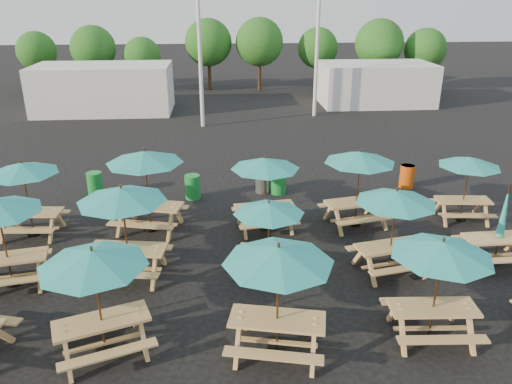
{
  "coord_description": "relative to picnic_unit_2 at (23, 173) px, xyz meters",
  "views": [
    {
      "loc": [
        -1.03,
        -12.72,
        6.87
      ],
      "look_at": [
        0.0,
        1.5,
        1.1
      ],
      "focal_mm": 35.0,
      "sensor_mm": 36.0,
      "label": 1
    }
  ],
  "objects": [
    {
      "name": "picnic_unit_5",
      "position": [
        3.49,
        0.08,
        0.22
      ],
      "size": [
        2.74,
        2.74,
        2.57
      ],
      "rotation": [
        0.0,
        0.0,
        -0.24
      ],
      "color": "tan",
      "rests_on": "ground"
    },
    {
      "name": "picnic_unit_9",
      "position": [
        10.05,
        -5.55,
        -0.01
      ],
      "size": [
        2.15,
        2.15,
        2.31
      ],
      "rotation": [
        0.0,
        0.0,
        -0.05
      ],
      "color": "tan",
      "rests_on": "ground"
    },
    {
      "name": "tree_3",
      "position": [
        5.02,
        23.46,
        1.4
      ],
      "size": [
        3.36,
        3.36,
        5.09
      ],
      "color": "#382314",
      "rests_on": "ground"
    },
    {
      "name": "waste_bin_5",
      "position": [
        12.64,
        3.07,
        -1.57
      ],
      "size": [
        0.54,
        0.54,
        0.86
      ],
      "primitive_type": "cylinder",
      "color": "gray",
      "rests_on": "ground"
    },
    {
      "name": "mast_0",
      "position": [
        4.77,
        12.74,
        4.0
      ],
      "size": [
        0.2,
        0.2,
        12.0
      ],
      "primitive_type": "cylinder",
      "color": "silver",
      "rests_on": "ground"
    },
    {
      "name": "waste_bin_0",
      "position": [
        1.18,
        3.08,
        -1.57
      ],
      "size": [
        0.54,
        0.54,
        0.86
      ],
      "primitive_type": "cylinder",
      "color": "#188632",
      "rests_on": "ground"
    },
    {
      "name": "picnic_unit_13",
      "position": [
        13.07,
        -2.61,
        -1.05
      ],
      "size": [
        1.87,
        1.65,
        2.32
      ],
      "rotation": [
        0.0,
        0.0,
        0.04
      ],
      "color": "tan",
      "rests_on": "ground"
    },
    {
      "name": "tree_1",
      "position": [
        -2.97,
        22.64,
        1.15
      ],
      "size": [
        3.11,
        3.11,
        4.72
      ],
      "color": "#382314",
      "rests_on": "ground"
    },
    {
      "name": "picnic_unit_4",
      "position": [
        3.29,
        -2.61,
        0.14
      ],
      "size": [
        2.49,
        2.49,
        2.48
      ],
      "rotation": [
        0.0,
        0.0,
        -0.14
      ],
      "color": "tan",
      "rests_on": "ground"
    },
    {
      "name": "waste_bin_2",
      "position": [
        7.22,
        2.95,
        -1.57
      ],
      "size": [
        0.54,
        0.54,
        0.86
      ],
      "primitive_type": "cylinder",
      "color": "gray",
      "rests_on": "ground"
    },
    {
      "name": "mast_1",
      "position": [
        11.27,
        14.74,
        4.0
      ],
      "size": [
        0.2,
        0.2,
        12.0
      ],
      "primitive_type": "cylinder",
      "color": "silver",
      "rests_on": "ground"
    },
    {
      "name": "picnic_unit_7",
      "position": [
        6.87,
        -2.75,
        -0.25
      ],
      "size": [
        2.23,
        2.23,
        2.03
      ],
      "rotation": [
        0.0,
        0.0,
        -0.28
      ],
      "color": "tan",
      "rests_on": "ground"
    },
    {
      "name": "picnic_unit_2",
      "position": [
        0.0,
        0.0,
        0.0
      ],
      "size": [
        2.18,
        2.18,
        2.32
      ],
      "rotation": [
        0.0,
        0.0,
        -0.07
      ],
      "color": "tan",
      "rests_on": "ground"
    },
    {
      "name": "ground",
      "position": [
        6.77,
        -1.26,
        -2.0
      ],
      "size": [
        120.0,
        120.0,
        0.0
      ],
      "primitive_type": "plane",
      "color": "black",
      "rests_on": "ground"
    },
    {
      "name": "picnic_unit_14",
      "position": [
        13.37,
        0.09,
        -0.15
      ],
      "size": [
        2.06,
        2.06,
        2.15
      ],
      "rotation": [
        0.0,
        0.0,
        -0.09
      ],
      "color": "tan",
      "rests_on": "ground"
    },
    {
      "name": "tree_4",
      "position": [
        8.67,
        23.0,
        1.46
      ],
      "size": [
        3.41,
        3.41,
        5.17
      ],
      "color": "#382314",
      "rests_on": "ground"
    },
    {
      "name": "picnic_unit_10",
      "position": [
        10.04,
        -2.85,
        -0.01
      ],
      "size": [
        2.41,
        2.41,
        2.3
      ],
      "rotation": [
        0.0,
        0.0,
        0.2
      ],
      "color": "tan",
      "rests_on": "ground"
    },
    {
      "name": "event_tent_1",
      "position": [
        15.77,
        17.74,
        -0.7
      ],
      "size": [
        7.0,
        4.0,
        2.6
      ],
      "primitive_type": "cube",
      "color": "silver",
      "rests_on": "ground"
    },
    {
      "name": "picnic_unit_3",
      "position": [
        3.26,
        -5.55,
        0.05
      ],
      "size": [
        2.7,
        2.7,
        2.38
      ],
      "rotation": [
        0.0,
        0.0,
        0.35
      ],
      "color": "tan",
      "rests_on": "ground"
    },
    {
      "name": "tree_6",
      "position": [
        17.0,
        21.64,
        1.42
      ],
      "size": [
        3.38,
        3.38,
        5.13
      ],
      "color": "#382314",
      "rests_on": "ground"
    },
    {
      "name": "event_tent_0",
      "position": [
        -1.23,
        16.74,
        -0.6
      ],
      "size": [
        8.0,
        4.0,
        2.8
      ],
      "primitive_type": "cube",
      "color": "silver",
      "rests_on": "ground"
    },
    {
      "name": "picnic_unit_11",
      "position": [
        9.88,
        -0.02,
        0.1
      ],
      "size": [
        2.55,
        2.55,
        2.44
      ],
      "rotation": [
        0.0,
        0.0,
        0.21
      ],
      "color": "tan",
      "rests_on": "ground"
    },
    {
      "name": "waste_bin_4",
      "position": [
        12.63,
        3.05,
        -1.57
      ],
      "size": [
        0.54,
        0.54,
        0.86
      ],
      "primitive_type": "cylinder",
      "color": "#D34D0C",
      "rests_on": "ground"
    },
    {
      "name": "picnic_unit_8",
      "position": [
        7.02,
        -0.11,
        0.01
      ],
      "size": [
        2.32,
        2.32,
        2.33
      ],
      "rotation": [
        0.0,
        0.0,
        0.14
      ],
      "color": "tan",
      "rests_on": "ground"
    },
    {
      "name": "waste_bin_3",
      "position": [
        7.77,
        2.79,
        -1.57
      ],
      "size": [
        0.54,
        0.54,
        0.86
      ],
      "primitive_type": "cylinder",
      "color": "#188632",
      "rests_on": "ground"
    },
    {
      "name": "picnic_unit_6",
      "position": [
        6.76,
        -5.78,
        0.1
      ],
      "size": [
        2.57,
        2.57,
        2.44
      ],
      "rotation": [
        0.0,
        0.0,
        -0.22
      ],
      "color": "tan",
      "rests_on": "ground"
    },
    {
      "name": "tree_2",
      "position": [
        0.38,
        22.4,
        0.62
      ],
      "size": [
        2.59,
        2.59,
        3.93
      ],
      "color": "#382314",
      "rests_on": "ground"
    },
    {
      "name": "tree_7",
      "position": [
        20.4,
        21.67,
        0.99
      ],
      "size": [
        2.95,
        2.95,
        4.48
      ],
      "color": "#382314",
      "rests_on": "ground"
    },
    {
      "name": "tree_5",
      "position": [
        12.99,
        23.42,
        0.97
      ],
      "size": [
        2.94,
        2.94,
        4.45
      ],
      "color": "#382314",
      "rests_on": "ground"
    },
    {
      "name": "tree_0",
      "position": [
        -7.3,
        23.99,
        0.83
      ],
      "size": [
        2.8,
        2.8,
        4.24
      ],
      "color": "#382314",
      "rests_on": "ground"
    },
    {
      "name": "waste_bin_1",
      "position": [
        4.69,
        2.54,
        -1.57
      ],
      "size": [
        0.54,
        0.54,
        0.86
      ],
      "primitive_type": "cylinder",
      "color": "#188632",
      "rests_on": "ground"
    }
  ]
}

